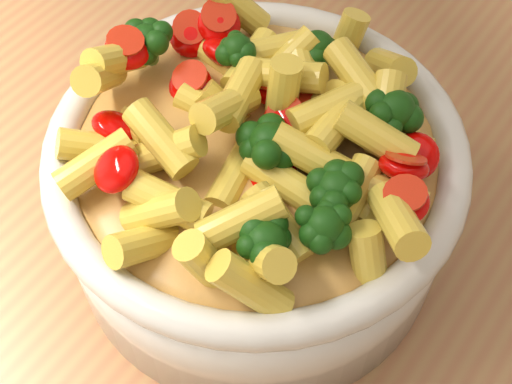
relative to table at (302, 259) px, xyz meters
The scene contains 3 objects.
table is the anchor object (origin of this frame).
serving_bowl 0.16m from the table, 96.29° to the right, with size 0.24×0.24×0.10m.
pasta_salad 0.22m from the table, 96.29° to the right, with size 0.19×0.19×0.04m.
Camera 1 is at (0.14, -0.25, 1.30)m, focal length 50.00 mm.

